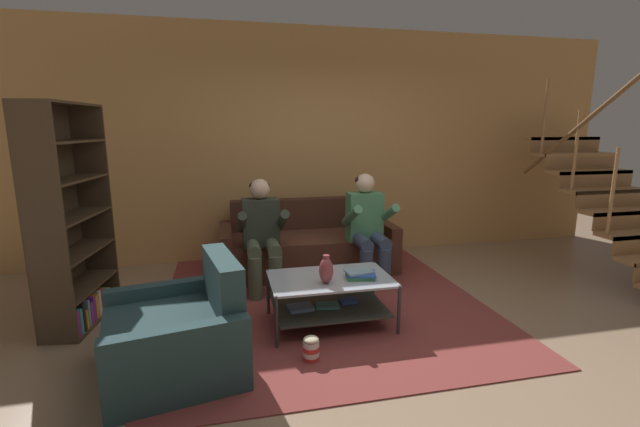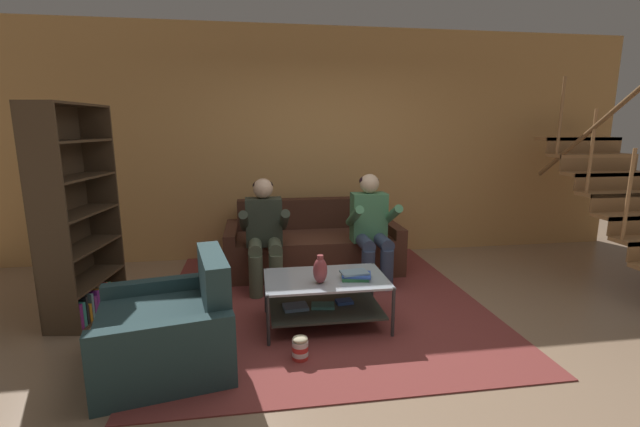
% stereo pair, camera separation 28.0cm
% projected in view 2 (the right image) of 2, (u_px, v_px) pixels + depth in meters
% --- Properties ---
extents(ground, '(16.80, 16.80, 0.00)m').
position_uv_depth(ground, '(365.00, 339.00, 3.45)').
color(ground, '#9C7E62').
extents(back_partition, '(8.40, 0.12, 2.90)m').
position_uv_depth(back_partition, '(319.00, 145.00, 5.54)').
color(back_partition, tan).
rests_on(back_partition, ground).
extents(staircase_run, '(1.03, 2.14, 2.47)m').
position_uv_depth(staircase_run, '(633.00, 202.00, 4.61)').
color(staircase_run, '#B07E4D').
rests_on(staircase_run, ground).
extents(couch, '(2.02, 0.90, 0.80)m').
position_uv_depth(couch, '(312.00, 246.00, 5.12)').
color(couch, '#512E20').
rests_on(couch, ground).
extents(person_seated_left, '(0.50, 0.58, 1.15)m').
position_uv_depth(person_seated_left, '(264.00, 229.00, 4.45)').
color(person_seated_left, '#515943').
rests_on(person_seated_left, ground).
extents(person_seated_right, '(0.50, 0.58, 1.18)m').
position_uv_depth(person_seated_right, '(371.00, 224.00, 4.62)').
color(person_seated_right, '#394663').
rests_on(person_seated_right, ground).
extents(coffee_table, '(1.03, 0.64, 0.42)m').
position_uv_depth(coffee_table, '(325.00, 294.00, 3.65)').
color(coffee_table, '#ACB5C3').
rests_on(coffee_table, ground).
extents(area_rug, '(3.00, 3.45, 0.01)m').
position_uv_depth(area_rug, '(320.00, 296.00, 4.32)').
color(area_rug, brown).
rests_on(area_rug, ground).
extents(vase, '(0.12, 0.12, 0.24)m').
position_uv_depth(vase, '(320.00, 270.00, 3.48)').
color(vase, '#943C41').
rests_on(vase, coffee_table).
extents(book_stack, '(0.27, 0.23, 0.06)m').
position_uv_depth(book_stack, '(355.00, 275.00, 3.59)').
color(book_stack, '#3B9355').
rests_on(book_stack, coffee_table).
extents(bookshelf, '(0.44, 0.93, 1.88)m').
position_uv_depth(bookshelf, '(76.00, 235.00, 3.77)').
color(bookshelf, '#4A3826').
rests_on(bookshelf, ground).
extents(armchair, '(1.04, 1.08, 0.80)m').
position_uv_depth(armchair, '(170.00, 331.00, 3.03)').
color(armchair, '#274245').
rests_on(armchair, ground).
extents(popcorn_tub, '(0.12, 0.12, 0.19)m').
position_uv_depth(popcorn_tub, '(300.00, 348.00, 3.12)').
color(popcorn_tub, red).
rests_on(popcorn_tub, ground).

